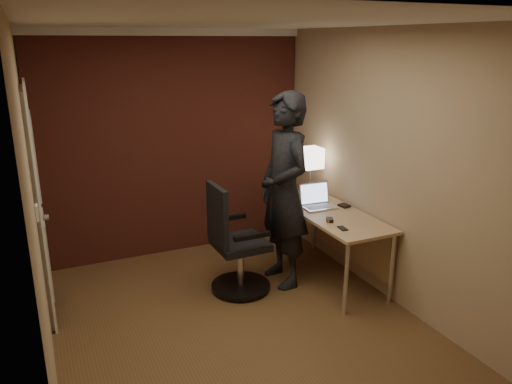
{
  "coord_description": "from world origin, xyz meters",
  "views": [
    {
      "loc": [
        -1.46,
        -3.41,
        2.38
      ],
      "look_at": [
        0.35,
        0.55,
        1.05
      ],
      "focal_mm": 35.0,
      "sensor_mm": 36.0,
      "label": 1
    }
  ],
  "objects_px": {
    "mouse": "(330,220)",
    "wallet": "(344,206)",
    "laptop": "(317,200)",
    "desk": "(335,222)",
    "phone": "(343,228)",
    "office_chair": "(234,246)",
    "desk_lamp": "(311,158)",
    "person": "(284,191)"
  },
  "relations": [
    {
      "from": "laptop",
      "to": "office_chair",
      "type": "height_order",
      "value": "office_chair"
    },
    {
      "from": "office_chair",
      "to": "phone",
      "type": "bearing_deg",
      "value": -35.25
    },
    {
      "from": "desk",
      "to": "laptop",
      "type": "xyz_separation_m",
      "value": [
        -0.11,
        0.2,
        0.19
      ]
    },
    {
      "from": "desk",
      "to": "laptop",
      "type": "height_order",
      "value": "laptop"
    },
    {
      "from": "desk",
      "to": "desk_lamp",
      "type": "relative_size",
      "value": 2.8
    },
    {
      "from": "mouse",
      "to": "wallet",
      "type": "distance_m",
      "value": 0.49
    },
    {
      "from": "phone",
      "to": "wallet",
      "type": "bearing_deg",
      "value": 61.14
    },
    {
      "from": "wallet",
      "to": "desk",
      "type": "bearing_deg",
      "value": -156.56
    },
    {
      "from": "wallet",
      "to": "laptop",
      "type": "bearing_deg",
      "value": 152.43
    },
    {
      "from": "person",
      "to": "desk_lamp",
      "type": "bearing_deg",
      "value": 127.38
    },
    {
      "from": "desk_lamp",
      "to": "phone",
      "type": "relative_size",
      "value": 4.65
    },
    {
      "from": "desk_lamp",
      "to": "person",
      "type": "relative_size",
      "value": 0.28
    },
    {
      "from": "phone",
      "to": "office_chair",
      "type": "xyz_separation_m",
      "value": [
        -0.83,
        0.59,
        -0.26
      ]
    },
    {
      "from": "phone",
      "to": "person",
      "type": "distance_m",
      "value": 0.7
    },
    {
      "from": "wallet",
      "to": "person",
      "type": "distance_m",
      "value": 0.71
    },
    {
      "from": "desk_lamp",
      "to": "office_chair",
      "type": "distance_m",
      "value": 1.35
    },
    {
      "from": "desk_lamp",
      "to": "wallet",
      "type": "xyz_separation_m",
      "value": [
        0.12,
        -0.5,
        -0.41
      ]
    },
    {
      "from": "desk",
      "to": "desk_lamp",
      "type": "bearing_deg",
      "value": 87.6
    },
    {
      "from": "person",
      "to": "mouse",
      "type": "bearing_deg",
      "value": 36.91
    },
    {
      "from": "laptop",
      "to": "person",
      "type": "xyz_separation_m",
      "value": [
        -0.42,
        -0.07,
        0.17
      ]
    },
    {
      "from": "desk_lamp",
      "to": "office_chair",
      "type": "relative_size",
      "value": 0.5
    },
    {
      "from": "laptop",
      "to": "mouse",
      "type": "xyz_separation_m",
      "value": [
        -0.12,
        -0.44,
        -0.05
      ]
    },
    {
      "from": "desk_lamp",
      "to": "desk",
      "type": "bearing_deg",
      "value": -92.4
    },
    {
      "from": "laptop",
      "to": "office_chair",
      "type": "relative_size",
      "value": 0.32
    },
    {
      "from": "laptop",
      "to": "office_chair",
      "type": "xyz_separation_m",
      "value": [
        -0.95,
        -0.07,
        -0.32
      ]
    },
    {
      "from": "desk",
      "to": "phone",
      "type": "height_order",
      "value": "phone"
    },
    {
      "from": "mouse",
      "to": "desk",
      "type": "bearing_deg",
      "value": 71.96
    },
    {
      "from": "wallet",
      "to": "mouse",
      "type": "bearing_deg",
      "value": -140.44
    },
    {
      "from": "desk",
      "to": "person",
      "type": "bearing_deg",
      "value": 166.18
    },
    {
      "from": "person",
      "to": "laptop",
      "type": "bearing_deg",
      "value": 98.18
    },
    {
      "from": "mouse",
      "to": "wallet",
      "type": "height_order",
      "value": "mouse"
    },
    {
      "from": "laptop",
      "to": "phone",
      "type": "xyz_separation_m",
      "value": [
        -0.12,
        -0.66,
        -0.06
      ]
    },
    {
      "from": "desk_lamp",
      "to": "phone",
      "type": "xyz_separation_m",
      "value": [
        -0.25,
        -1.02,
        -0.41
      ]
    },
    {
      "from": "desk",
      "to": "phone",
      "type": "distance_m",
      "value": 0.53
    },
    {
      "from": "phone",
      "to": "office_chair",
      "type": "relative_size",
      "value": 0.11
    },
    {
      "from": "person",
      "to": "desk",
      "type": "bearing_deg",
      "value": 75.26
    },
    {
      "from": "phone",
      "to": "desk_lamp",
      "type": "bearing_deg",
      "value": 82.77
    },
    {
      "from": "desk",
      "to": "wallet",
      "type": "xyz_separation_m",
      "value": [
        0.15,
        0.06,
        0.14
      ]
    },
    {
      "from": "mouse",
      "to": "office_chair",
      "type": "relative_size",
      "value": 0.09
    },
    {
      "from": "laptop",
      "to": "phone",
      "type": "distance_m",
      "value": 0.67
    },
    {
      "from": "desk_lamp",
      "to": "phone",
      "type": "bearing_deg",
      "value": -103.82
    },
    {
      "from": "desk",
      "to": "wallet",
      "type": "bearing_deg",
      "value": 23.44
    }
  ]
}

